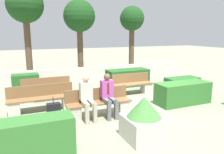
# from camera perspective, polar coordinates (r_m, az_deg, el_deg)

# --- Properties ---
(ground_plane) EXTENTS (60.00, 60.00, 0.00)m
(ground_plane) POSITION_cam_1_polar(r_m,az_deg,el_deg) (8.53, 4.24, -6.31)
(ground_plane) COLOR gray
(perimeter_wall) EXTENTS (12.41, 0.30, 0.67)m
(perimeter_wall) POSITION_cam_1_polar(r_m,az_deg,el_deg) (12.74, -5.63, 1.14)
(perimeter_wall) COLOR beige
(perimeter_wall) RESTS_ON ground_plane
(bench_front) EXTENTS (2.09, 0.48, 0.88)m
(bench_front) POSITION_cam_1_polar(r_m,az_deg,el_deg) (6.95, -3.42, -7.40)
(bench_front) COLOR brown
(bench_front) RESTS_ON ground_plane
(bench_left_side) EXTENTS (1.76, 0.48, 0.88)m
(bench_left_side) POSITION_cam_1_polar(r_m,az_deg,el_deg) (9.43, 5.42, -2.47)
(bench_left_side) COLOR brown
(bench_left_side) RESTS_ON ground_plane
(bench_right_side) EXTENTS (2.18, 0.49, 0.88)m
(bench_right_side) POSITION_cam_1_polar(r_m,az_deg,el_deg) (7.73, -17.89, -5.96)
(bench_right_side) COLOR brown
(bench_right_side) RESTS_ON ground_plane
(bench_back) EXTENTS (1.88, 0.48, 0.88)m
(bench_back) POSITION_cam_1_polar(r_m,az_deg,el_deg) (8.88, -16.59, -3.74)
(bench_back) COLOR brown
(bench_back) RESTS_ON ground_plane
(person_seated_man) EXTENTS (0.38, 0.63, 1.35)m
(person_seated_man) POSITION_cam_1_polar(r_m,az_deg,el_deg) (6.79, -0.96, -4.28)
(person_seated_man) COLOR slate
(person_seated_man) RESTS_ON ground_plane
(person_seated_woman) EXTENTS (0.38, 0.63, 1.35)m
(person_seated_woman) POSITION_cam_1_polar(r_m,az_deg,el_deg) (6.58, -6.48, -4.91)
(person_seated_woman) COLOR #B2A893
(person_seated_woman) RESTS_ON ground_plane
(hedge_block_near_left) EXTENTS (2.07, 0.85, 0.82)m
(hedge_block_near_left) POSITION_cam_1_polar(r_m,az_deg,el_deg) (10.90, 4.09, -0.16)
(hedge_block_near_left) COLOR #235623
(hedge_block_near_left) RESTS_ON ground_plane
(hedge_block_near_right) EXTENTS (2.06, 0.80, 0.80)m
(hedge_block_near_right) POSITION_cam_1_polar(r_m,az_deg,el_deg) (8.55, 18.00, -3.99)
(hedge_block_near_right) COLOR #33702D
(hedge_block_near_right) RESTS_ON ground_plane
(hedge_block_mid_right) EXTENTS (1.15, 0.68, 0.77)m
(hedge_block_mid_right) POSITION_cam_1_polar(r_m,az_deg,el_deg) (10.62, -21.63, -1.40)
(hedge_block_mid_right) COLOR #235623
(hedge_block_mid_right) RESTS_ON ground_plane
(hedge_block_far_left) EXTENTS (1.56, 0.69, 0.60)m
(hedge_block_far_left) POSITION_cam_1_polar(r_m,az_deg,el_deg) (10.51, 17.81, -1.74)
(hedge_block_far_left) COLOR #286028
(hedge_block_far_left) RESTS_ON ground_plane
(hedge_block_far_right) EXTENTS (2.12, 0.60, 0.84)m
(hedge_block_far_right) POSITION_cam_1_polar(r_m,az_deg,el_deg) (5.05, -22.39, -14.91)
(hedge_block_far_right) COLOR #33702D
(hedge_block_far_right) RESTS_ON ground_plane
(planter_corner_left) EXTENTS (0.93, 0.93, 1.08)m
(planter_corner_left) POSITION_cam_1_polar(r_m,az_deg,el_deg) (5.51, 8.29, -10.80)
(planter_corner_left) COLOR beige
(planter_corner_left) RESTS_ON ground_plane
(suitcase) EXTENTS (0.39, 0.21, 0.78)m
(suitcase) POSITION_cam_1_polar(r_m,az_deg,el_deg) (6.71, -14.94, -9.02)
(suitcase) COLOR black
(suitcase) RESTS_ON ground_plane
(tree_leftmost) EXTENTS (2.02, 2.02, 5.15)m
(tree_leftmost) POSITION_cam_1_polar(r_m,az_deg,el_deg) (13.48, -21.74, 16.68)
(tree_leftmost) COLOR brown
(tree_leftmost) RESTS_ON ground_plane
(tree_center_left) EXTENTS (1.92, 1.92, 4.57)m
(tree_center_left) POSITION_cam_1_polar(r_m,az_deg,el_deg) (13.80, -8.52, 15.07)
(tree_center_left) COLOR brown
(tree_center_left) RESTS_ON ground_plane
(tree_center_right) EXTENTS (1.66, 1.66, 4.40)m
(tree_center_right) POSITION_cam_1_polar(r_m,az_deg,el_deg) (15.43, 5.24, 14.39)
(tree_center_right) COLOR brown
(tree_center_right) RESTS_ON ground_plane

